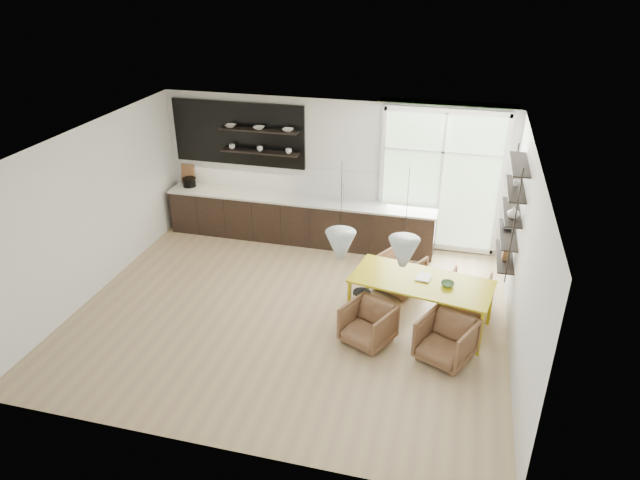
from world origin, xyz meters
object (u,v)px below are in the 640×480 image
(armchair_front_left, at_px, (368,324))
(armchair_front_right, at_px, (446,340))
(wire_stool, at_px, (362,299))
(dining_table, at_px, (421,284))
(armchair_back_left, at_px, (399,273))
(armchair_back_right, at_px, (469,292))

(armchair_front_left, distance_m, armchair_front_right, 1.18)
(armchair_front_left, xyz_separation_m, armchair_front_right, (1.17, -0.13, 0.02))
(armchair_front_right, relative_size, wire_stool, 1.88)
(dining_table, height_order, wire_stool, dining_table)
(armchair_back_left, xyz_separation_m, wire_stool, (-0.51, -0.89, -0.08))
(dining_table, bearing_deg, armchair_back_left, 124.83)
(armchair_back_left, bearing_deg, dining_table, 142.77)
(armchair_back_left, distance_m, armchair_back_right, 1.24)
(armchair_front_right, distance_m, wire_stool, 1.68)
(wire_stool, bearing_deg, armchair_back_left, 60.17)
(armchair_back_right, height_order, armchair_front_left, armchair_front_left)
(armchair_front_left, height_order, wire_stool, armchair_front_left)
(armchair_back_left, distance_m, wire_stool, 1.03)
(armchair_back_right, distance_m, armchair_front_left, 2.02)
(armchair_back_right, bearing_deg, armchair_front_right, 88.40)
(armchair_front_left, bearing_deg, armchair_back_right, 68.55)
(dining_table, height_order, armchair_front_left, dining_table)
(armchair_back_left, xyz_separation_m, armchair_back_right, (1.20, -0.29, -0.04))
(armchair_back_right, xyz_separation_m, wire_stool, (-1.71, -0.60, -0.04))
(dining_table, distance_m, armchair_front_left, 1.08)
(armchair_back_left, distance_m, armchair_front_left, 1.69)
(armchair_back_right, bearing_deg, armchair_front_left, 52.69)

